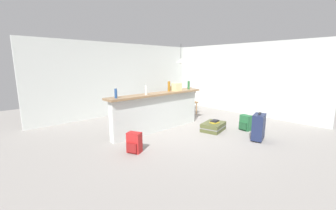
# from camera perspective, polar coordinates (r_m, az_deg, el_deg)

# --- Properties ---
(ground_plane) EXTENTS (13.00, 13.00, 0.05)m
(ground_plane) POSITION_cam_1_polar(r_m,az_deg,el_deg) (5.96, 5.10, -6.92)
(ground_plane) COLOR gray
(wall_back) EXTENTS (6.60, 0.10, 2.50)m
(wall_back) POSITION_cam_1_polar(r_m,az_deg,el_deg) (8.05, -11.21, 6.83)
(wall_back) COLOR silver
(wall_back) RESTS_ON ground_plane
(wall_right) EXTENTS (0.10, 6.00, 2.50)m
(wall_right) POSITION_cam_1_polar(r_m,az_deg,el_deg) (8.37, 17.89, 6.67)
(wall_right) COLOR silver
(wall_right) RESTS_ON ground_plane
(partition_half_wall) EXTENTS (2.80, 0.20, 0.98)m
(partition_half_wall) POSITION_cam_1_polar(r_m,az_deg,el_deg) (5.80, -2.64, -2.09)
(partition_half_wall) COLOR silver
(partition_half_wall) RESTS_ON ground_plane
(bar_countertop) EXTENTS (2.96, 0.40, 0.05)m
(bar_countertop) POSITION_cam_1_polar(r_m,az_deg,el_deg) (5.71, -2.68, 2.97)
(bar_countertop) COLOR #93704C
(bar_countertop) RESTS_ON partition_half_wall
(bottle_blue) EXTENTS (0.06, 0.06, 0.22)m
(bottle_blue) POSITION_cam_1_polar(r_m,az_deg,el_deg) (4.95, -13.65, 3.00)
(bottle_blue) COLOR #284C89
(bottle_blue) RESTS_ON bar_countertop
(bottle_white) EXTENTS (0.06, 0.06, 0.23)m
(bottle_white) POSITION_cam_1_polar(r_m,az_deg,el_deg) (5.36, -5.83, 3.94)
(bottle_white) COLOR silver
(bottle_white) RESTS_ON bar_countertop
(bottle_amber) EXTENTS (0.07, 0.07, 0.28)m
(bottle_amber) POSITION_cam_1_polar(r_m,az_deg,el_deg) (6.02, 0.26, 4.97)
(bottle_amber) COLOR #9E661E
(bottle_amber) RESTS_ON bar_countertop
(bottle_green) EXTENTS (0.07, 0.07, 0.25)m
(bottle_green) POSITION_cam_1_polar(r_m,az_deg,el_deg) (6.54, 5.49, 5.27)
(bottle_green) COLOR #2D6B38
(bottle_green) RESTS_ON bar_countertop
(grocery_bag) EXTENTS (0.26, 0.18, 0.22)m
(grocery_bag) POSITION_cam_1_polar(r_m,az_deg,el_deg) (6.17, 2.33, 4.83)
(grocery_bag) COLOR beige
(grocery_bag) RESTS_ON bar_countertop
(dining_table) EXTENTS (1.10, 0.80, 0.74)m
(dining_table) POSITION_cam_1_polar(r_m,az_deg,el_deg) (8.19, 2.74, 2.85)
(dining_table) COLOR #4C331E
(dining_table) RESTS_ON ground_plane
(dining_chair_near_partition) EXTENTS (0.45, 0.45, 0.93)m
(dining_chair_near_partition) POSITION_cam_1_polar(r_m,az_deg,el_deg) (7.83, 5.55, 1.46)
(dining_chair_near_partition) COLOR #9E754C
(dining_chair_near_partition) RESTS_ON ground_plane
(dining_chair_far_side) EXTENTS (0.43, 0.43, 0.93)m
(dining_chair_far_side) POSITION_cam_1_polar(r_m,az_deg,el_deg) (8.56, 0.44, 2.33)
(dining_chair_far_side) COLOR #9E754C
(dining_chair_far_side) RESTS_ON ground_plane
(pendant_lamp) EXTENTS (0.34, 0.34, 0.71)m
(pendant_lamp) POSITION_cam_1_polar(r_m,az_deg,el_deg) (8.13, 3.41, 11.68)
(pendant_lamp) COLOR black
(suitcase_flat_olive) EXTENTS (0.88, 0.63, 0.22)m
(suitcase_flat_olive) POSITION_cam_1_polar(r_m,az_deg,el_deg) (6.01, 11.91, -5.62)
(suitcase_flat_olive) COLOR #51562D
(suitcase_flat_olive) RESTS_ON ground_plane
(suitcase_upright_navy) EXTENTS (0.49, 0.34, 0.67)m
(suitcase_upright_navy) POSITION_cam_1_polar(r_m,az_deg,el_deg) (5.54, 22.86, -5.33)
(suitcase_upright_navy) COLOR #1E284C
(suitcase_upright_navy) RESTS_ON ground_plane
(backpack_green) EXTENTS (0.28, 0.30, 0.42)m
(backpack_green) POSITION_cam_1_polar(r_m,az_deg,el_deg) (6.26, 19.80, -4.49)
(backpack_green) COLOR #286B3D
(backpack_green) RESTS_ON ground_plane
(backpack_red) EXTENTS (0.32, 0.33, 0.42)m
(backpack_red) POSITION_cam_1_polar(r_m,az_deg,el_deg) (4.52, -8.94, -9.91)
(backpack_red) COLOR red
(backpack_red) RESTS_ON ground_plane
(book_stack) EXTENTS (0.28, 0.22, 0.07)m
(book_stack) POSITION_cam_1_polar(r_m,az_deg,el_deg) (5.97, 12.28, -4.31)
(book_stack) COLOR gold
(book_stack) RESTS_ON suitcase_flat_olive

